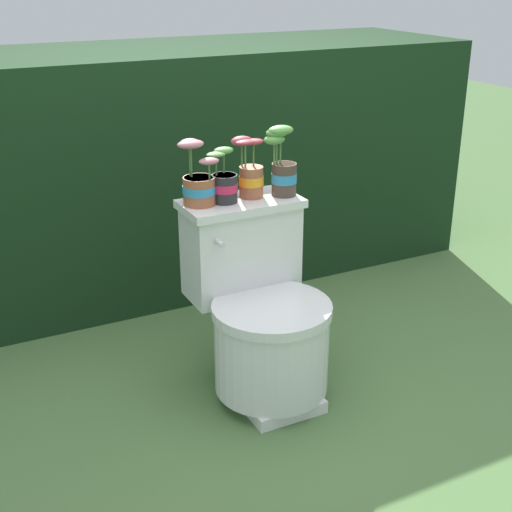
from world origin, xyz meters
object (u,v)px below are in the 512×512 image
object	(u,v)px
toilet	(261,314)
potted_plant_midleft	(224,183)
potted_plant_midright	(282,166)
potted_plant_middle	(250,172)
potted_plant_left	(198,183)

from	to	relation	value
toilet	potted_plant_midleft	bearing A→B (deg)	110.22
potted_plant_midright	potted_plant_middle	bearing A→B (deg)	162.03
toilet	potted_plant_midright	size ratio (longest dim) A/B	2.68
toilet	potted_plant_left	world-z (taller)	potted_plant_left
potted_plant_middle	potted_plant_midleft	bearing A→B (deg)	-173.54
toilet	potted_plant_middle	size ratio (longest dim) A/B	3.13
toilet	potted_plant_left	xyz separation A→B (m)	(-0.16, 0.19, 0.47)
potted_plant_midleft	toilet	bearing A→B (deg)	-69.78
potted_plant_left	potted_plant_midright	bearing A→B (deg)	-7.15
toilet	potted_plant_middle	distance (m)	0.52
potted_plant_midleft	potted_plant_middle	xyz separation A→B (m)	(0.11, 0.01, 0.02)
potted_plant_left	toilet	bearing A→B (deg)	-50.09
potted_plant_left	potted_plant_midleft	size ratio (longest dim) A/B	1.20
toilet	potted_plant_midleft	distance (m)	0.50
toilet	potted_plant_midright	distance (m)	0.55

